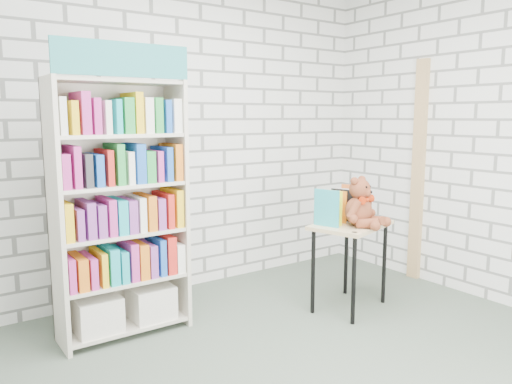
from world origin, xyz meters
TOP-DOWN VIEW (x-y plane):
  - room_shell at (0.00, 0.00)m, footprint 4.52×4.02m
  - bookshelf at (-0.56, 1.36)m, footprint 0.91×0.36m
  - display_table at (1.13, 0.76)m, footprint 0.77×0.63m
  - table_books at (1.10, 0.86)m, footprint 0.50×0.33m
  - teddy_bear at (1.13, 0.64)m, footprint 0.36×0.35m
  - door_trim at (2.23, 0.95)m, footprint 0.05×0.12m

SIDE VIEW (x-z plane):
  - display_table at x=1.13m, z-range 0.26..0.97m
  - table_books at x=1.10m, z-range 0.72..0.99m
  - teddy_bear at x=1.13m, z-range 0.68..1.07m
  - bookshelf at x=-0.56m, z-range -0.09..1.96m
  - door_trim at x=2.23m, z-range 0.00..2.10m
  - room_shell at x=0.00m, z-range 0.38..3.19m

